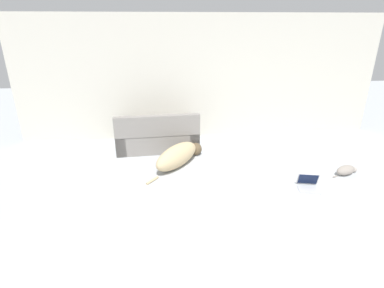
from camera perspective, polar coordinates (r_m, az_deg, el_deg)
ground_plane at (r=3.82m, az=9.64°, el=-18.60°), size 20.00×20.00×0.00m
wall_back at (r=6.73m, az=1.81°, el=12.40°), size 7.98×0.06×2.67m
couch at (r=6.30m, az=-6.60°, el=1.43°), size 1.71×0.94×0.81m
dog at (r=5.52m, az=-2.57°, el=-2.18°), size 1.13×1.31×0.41m
cat at (r=5.89m, az=27.31°, el=-4.45°), size 0.54×0.30×0.17m
laptop_open at (r=5.19m, az=21.27°, el=-7.02°), size 0.39×0.37×0.23m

